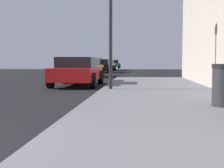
% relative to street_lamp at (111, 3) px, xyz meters
% --- Properties ---
extents(sidewalk, '(4.00, 32.00, 0.15)m').
position_rel_street_lamp_xyz_m(sidewalk, '(1.66, -7.74, -2.99)').
color(sidewalk, '#5B5B60').
rests_on(sidewalk, ground_plane).
extents(street_lamp, '(0.36, 0.36, 4.26)m').
position_rel_street_lamp_xyz_m(street_lamp, '(0.00, 0.00, 0.00)').
color(street_lamp, black).
rests_on(street_lamp, sidewalk).
extents(car_red, '(1.96, 4.15, 1.27)m').
position_rel_street_lamp_xyz_m(car_red, '(-1.74, 3.06, -2.42)').
color(car_red, red).
rests_on(car_red, ground_plane).
extents(car_yellow, '(1.95, 4.12, 1.27)m').
position_rel_street_lamp_xyz_m(car_yellow, '(-2.56, 11.19, -2.42)').
color(car_yellow, yellow).
rests_on(car_yellow, ground_plane).
extents(car_black, '(2.00, 4.20, 1.43)m').
position_rel_street_lamp_xyz_m(car_black, '(-2.63, 19.38, -2.42)').
color(car_black, black).
rests_on(car_black, ground_plane).
extents(car_white, '(1.95, 4.56, 1.27)m').
position_rel_street_lamp_xyz_m(car_white, '(-2.76, 26.08, -2.42)').
color(car_white, white).
rests_on(car_white, ground_plane).
extents(car_green, '(1.92, 4.12, 1.27)m').
position_rel_street_lamp_xyz_m(car_green, '(-2.73, 35.98, -2.42)').
color(car_green, '#196638').
rests_on(car_green, ground_plane).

